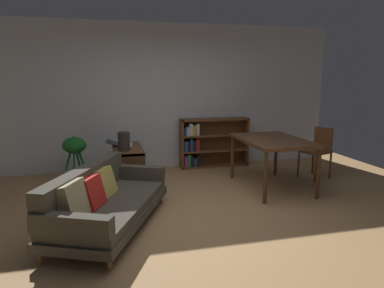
% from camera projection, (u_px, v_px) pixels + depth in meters
% --- Properties ---
extents(ground_plane, '(8.16, 8.16, 0.00)m').
position_uv_depth(ground_plane, '(196.00, 220.00, 4.28)').
color(ground_plane, tan).
extents(back_wall_panel, '(6.80, 0.10, 2.70)m').
position_uv_depth(back_wall_panel, '(160.00, 97.00, 6.60)').
color(back_wall_panel, silver).
rests_on(back_wall_panel, ground_plane).
extents(fabric_couch, '(1.54, 2.09, 0.70)m').
position_uv_depth(fabric_couch, '(103.00, 200.00, 4.03)').
color(fabric_couch, olive).
rests_on(fabric_couch, ground_plane).
extents(media_console, '(0.45, 1.03, 0.61)m').
position_uv_depth(media_console, '(128.00, 166.00, 5.68)').
color(media_console, '#56351E').
rests_on(media_console, ground_plane).
extents(open_laptop, '(0.44, 0.36, 0.09)m').
position_uv_depth(open_laptop, '(121.00, 144.00, 5.78)').
color(open_laptop, silver).
rests_on(open_laptop, media_console).
extents(desk_speaker, '(0.18, 0.18, 0.29)m').
position_uv_depth(desk_speaker, '(124.00, 141.00, 5.35)').
color(desk_speaker, '#2D2823').
rests_on(desk_speaker, media_console).
extents(potted_floor_plant, '(0.38, 0.40, 0.78)m').
position_uv_depth(potted_floor_plant, '(75.00, 155.00, 5.72)').
color(potted_floor_plant, '#9E9389').
rests_on(potted_floor_plant, ground_plane).
extents(dining_table, '(0.92, 1.38, 0.79)m').
position_uv_depth(dining_table, '(272.00, 144.00, 5.42)').
color(dining_table, '#56351E').
rests_on(dining_table, ground_plane).
extents(dining_chair_near, '(0.52, 0.51, 0.87)m').
position_uv_depth(dining_chair_near, '(318.00, 149.00, 6.02)').
color(dining_chair_near, brown).
rests_on(dining_chair_near, ground_plane).
extents(bookshelf, '(1.34, 0.29, 0.94)m').
position_uv_depth(bookshelf, '(209.00, 143.00, 6.82)').
color(bookshelf, brown).
rests_on(bookshelf, ground_plane).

